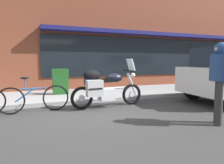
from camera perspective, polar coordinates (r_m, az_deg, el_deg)
ground_plane at (r=5.35m, az=-7.23°, el=-8.51°), size 80.00×80.00×0.00m
storefront_building at (r=11.95m, az=18.69°, el=12.17°), size 20.72×0.90×5.53m
touring_motorcycle at (r=5.80m, az=-2.12°, el=-1.29°), size 2.21×0.74×1.40m
parked_bicycle at (r=5.65m, az=-20.97°, el=-4.19°), size 1.78×0.48×0.93m
pedestrian_walking at (r=4.75m, az=27.87°, el=2.29°), size 0.41×0.56×1.70m
sandwich_board_sign at (r=7.63m, az=-14.16°, el=0.09°), size 0.55×0.41×0.93m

